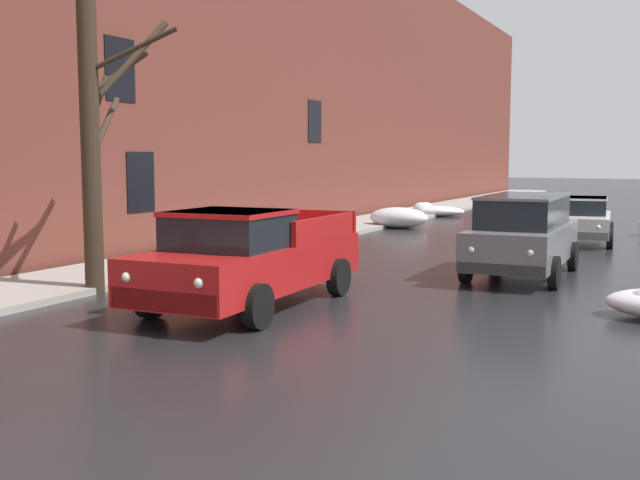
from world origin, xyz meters
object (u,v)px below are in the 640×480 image
object	(u,v)px
suv_grey_parked_kerbside_close	(523,232)
bare_tree_second_along_sidewalk	(94,136)
sedan_white_parked_kerbside_mid	(581,219)
pickup_truck_red_approaching_near_lane	(248,258)

from	to	relation	value
suv_grey_parked_kerbside_close	bare_tree_second_along_sidewalk	bearing A→B (deg)	-140.82
sedan_white_parked_kerbside_mid	pickup_truck_red_approaching_near_lane	bearing A→B (deg)	-106.34
pickup_truck_red_approaching_near_lane	sedan_white_parked_kerbside_mid	world-z (taller)	pickup_truck_red_approaching_near_lane
pickup_truck_red_approaching_near_lane	sedan_white_parked_kerbside_mid	size ratio (longest dim) A/B	1.30
suv_grey_parked_kerbside_close	sedan_white_parked_kerbside_mid	xyz separation A→B (m)	(0.25, 7.56, -0.24)
bare_tree_second_along_sidewalk	pickup_truck_red_approaching_near_lane	xyz separation A→B (m)	(3.42, 0.04, -2.18)
pickup_truck_red_approaching_near_lane	suv_grey_parked_kerbside_close	world-z (taller)	suv_grey_parked_kerbside_close
bare_tree_second_along_sidewalk	sedan_white_parked_kerbside_mid	distance (m)	15.36
bare_tree_second_along_sidewalk	suv_grey_parked_kerbside_close	distance (m)	9.33
bare_tree_second_along_sidewalk	sedan_white_parked_kerbside_mid	size ratio (longest dim) A/B	1.39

